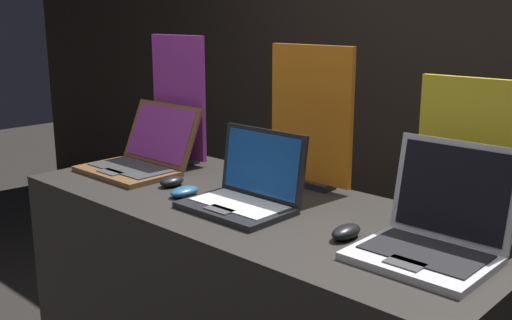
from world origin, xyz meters
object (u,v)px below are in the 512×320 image
object	(u,v)px
mouse_back	(346,232)
mouse_middle	(184,191)
laptop_middle	(246,190)
promo_stand_middle	(311,120)
laptop_front	(141,156)
mouse_front	(172,181)
laptop_back	(434,231)
promo_stand_front	(179,102)
promo_stand_back	(474,162)

from	to	relation	value
mouse_back	mouse_middle	bearing A→B (deg)	-175.66
laptop_middle	promo_stand_middle	xyz separation A→B (m)	(0.00, 0.33, 0.19)
laptop_front	laptop_middle	size ratio (longest dim) A/B	1.13
mouse_front	mouse_back	bearing A→B (deg)	0.03
mouse_front	laptop_back	world-z (taller)	laptop_back
promo_stand_front	promo_stand_middle	xyz separation A→B (m)	(0.64, 0.07, -0.01)
mouse_middle	mouse_back	distance (m)	0.64
mouse_back	laptop_middle	bearing A→B (deg)	178.94
laptop_back	promo_stand_back	distance (m)	0.26
laptop_front	mouse_front	distance (m)	0.28
promo_stand_back	mouse_front	bearing A→B (deg)	-164.76
laptop_front	promo_stand_middle	xyz separation A→B (m)	(0.64, 0.28, 0.18)
mouse_middle	promo_stand_front	bearing A→B (deg)	141.53
promo_stand_back	laptop_back	bearing A→B (deg)	-90.00
promo_stand_front	laptop_back	distance (m)	1.29
promo_stand_back	promo_stand_middle	bearing A→B (deg)	173.90
laptop_back	promo_stand_back	size ratio (longest dim) A/B	0.75
mouse_back	promo_stand_back	distance (m)	0.41
promo_stand_front	laptop_middle	bearing A→B (deg)	-22.00
promo_stand_middle	laptop_back	distance (m)	0.71
mouse_front	promo_stand_middle	size ratio (longest dim) A/B	0.19
laptop_middle	mouse_front	bearing A→B (deg)	-178.81
laptop_front	promo_stand_front	distance (m)	0.28
laptop_back	mouse_middle	bearing A→B (deg)	-173.13
mouse_front	laptop_middle	distance (m)	0.37
mouse_front	mouse_back	distance (m)	0.77
mouse_front	laptop_back	xyz separation A→B (m)	(1.00, 0.06, 0.05)
laptop_front	laptop_back	xyz separation A→B (m)	(1.26, -0.00, 0.01)
mouse_front	promo_stand_back	bearing A→B (deg)	15.24
promo_stand_middle	laptop_back	xyz separation A→B (m)	(0.63, -0.28, -0.18)
laptop_back	mouse_back	world-z (taller)	laptop_back
laptop_front	promo_stand_middle	world-z (taller)	promo_stand_middle
laptop_middle	promo_stand_back	world-z (taller)	promo_stand_back
mouse_front	mouse_back	world-z (taller)	mouse_back
mouse_middle	laptop_back	distance (m)	0.88
promo_stand_front	laptop_back	xyz separation A→B (m)	(1.26, -0.21, -0.19)
laptop_back	mouse_back	bearing A→B (deg)	-166.33
laptop_back	laptop_middle	bearing A→B (deg)	-175.52
laptop_front	promo_stand_front	bearing A→B (deg)	90.00
mouse_middle	mouse_back	bearing A→B (deg)	4.34
mouse_front	laptop_middle	size ratio (longest dim) A/B	0.28
mouse_middle	promo_stand_back	world-z (taller)	promo_stand_back
mouse_front	mouse_middle	world-z (taller)	mouse_front
laptop_front	mouse_middle	bearing A→B (deg)	-15.32
mouse_front	mouse_middle	bearing A→B (deg)	-20.66
laptop_front	mouse_middle	xyz separation A→B (m)	(0.39, -0.11, -0.04)
laptop_front	laptop_back	distance (m)	1.26
laptop_front	mouse_back	distance (m)	1.03
laptop_back	mouse_back	xyz separation A→B (m)	(-0.23, -0.06, -0.05)
mouse_middle	mouse_back	size ratio (longest dim) A/B	1.00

